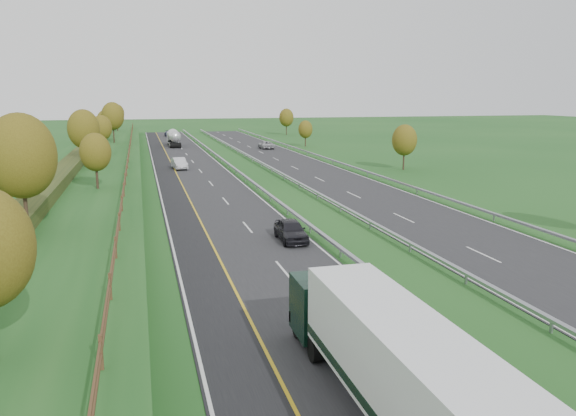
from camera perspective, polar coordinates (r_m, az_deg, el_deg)
The scene contains 19 objects.
ground at distance 66.72m, azimuth -1.65°, elevation 2.19°, with size 400.00×400.00×0.00m, color #1C4D1B.
near_carriageway at distance 70.30m, azimuth -8.95°, elevation 2.55°, with size 10.50×200.00×0.04m, color #242427.
far_carriageway at distance 73.79m, azimuth 3.91°, elevation 3.07°, with size 10.50×200.00×0.04m, color #242427.
hard_shoulder at distance 70.03m, azimuth -12.01°, elevation 2.40°, with size 3.00×200.00×0.04m, color black.
lane_markings at distance 71.10m, azimuth -3.80°, elevation 2.78°, with size 26.75×200.00×0.01m.
embankment_left at distance 70.07m, azimuth -19.62°, elevation 2.80°, with size 12.00×200.00×2.00m, color #1C4D1B.
hedge_left at distance 70.08m, azimuth -21.33°, elevation 3.97°, with size 2.20×180.00×1.10m, color #263516.
fence_left at distance 69.20m, azimuth -16.02°, elevation 4.37°, with size 0.12×189.06×1.20m.
median_barrier_near at distance 71.01m, azimuth -4.38°, elevation 3.22°, with size 0.32×200.00×0.71m.
median_barrier_far at distance 72.09m, azimuth -0.39°, elevation 3.38°, with size 0.32×200.00×0.71m.
outer_barrier_far at distance 75.75m, azimuth 8.09°, elevation 3.66°, with size 0.32×200.00×0.71m.
trees_left at distance 66.15m, azimuth -19.84°, elevation 7.00°, with size 6.64×164.30×7.66m.
trees_far at distance 105.19m, azimuth 5.74°, elevation 7.84°, with size 8.45×118.60×7.12m.
box_lorry at distance 18.33m, azimuth 11.11°, elevation -15.88°, with size 2.58×16.28×4.06m.
road_tanker at distance 122.45m, azimuth -11.52°, elevation 7.05°, with size 2.40×11.22×3.46m.
car_dark_near at distance 41.60m, azimuth 0.29°, elevation -2.27°, with size 1.90×4.71×1.61m, color black.
car_silver_mid at distance 83.92m, azimuth -10.99°, elevation 4.48°, with size 1.74×5.00×1.65m, color silver.
car_small_far at distance 151.50m, azimuth -12.01°, elevation 7.40°, with size 2.04×5.02×1.46m, color #141B40.
car_oncoming at distance 114.17m, azimuth -2.23°, elevation 6.43°, with size 2.53×5.48×1.52m, color #AEAFB3.
Camera 1 is at (-6.97, -9.14, 10.67)m, focal length 35.00 mm.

